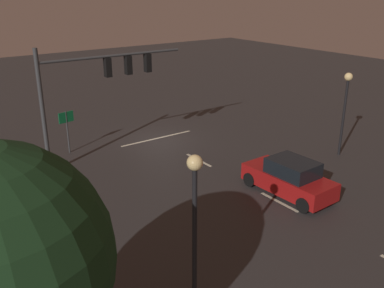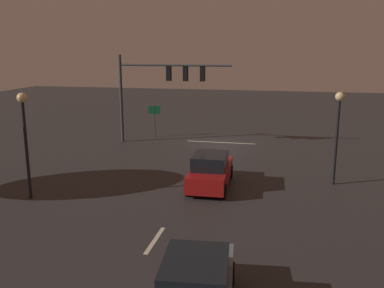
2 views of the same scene
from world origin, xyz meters
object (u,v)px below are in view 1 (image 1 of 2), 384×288
(street_lamp_right_kerb, at_px, (195,204))
(route_sign, at_px, (67,123))
(traffic_signal_assembly, at_px, (98,79))
(street_lamp_left_kerb, at_px, (346,98))
(car_approaching, at_px, (289,178))

(street_lamp_right_kerb, xyz_separation_m, route_sign, (-1.55, -14.32, -1.64))
(traffic_signal_assembly, distance_m, route_sign, 3.59)
(street_lamp_left_kerb, height_order, route_sign, street_lamp_left_kerb)
(car_approaching, distance_m, street_lamp_left_kerb, 6.75)
(street_lamp_left_kerb, height_order, street_lamp_right_kerb, street_lamp_right_kerb)
(traffic_signal_assembly, xyz_separation_m, car_approaching, (-5.10, 8.86, -3.67))
(street_lamp_right_kerb, bearing_deg, traffic_signal_assembly, -102.45)
(street_lamp_left_kerb, bearing_deg, street_lamp_right_kerb, 20.06)
(street_lamp_left_kerb, bearing_deg, car_approaching, 15.47)
(traffic_signal_assembly, xyz_separation_m, street_lamp_right_kerb, (2.70, 12.25, -1.06))
(traffic_signal_assembly, height_order, street_lamp_right_kerb, traffic_signal_assembly)
(street_lamp_right_kerb, relative_size, route_sign, 1.97)
(street_lamp_left_kerb, bearing_deg, route_sign, -36.99)
(car_approaching, distance_m, street_lamp_right_kerb, 8.90)
(traffic_signal_assembly, bearing_deg, route_sign, -60.85)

